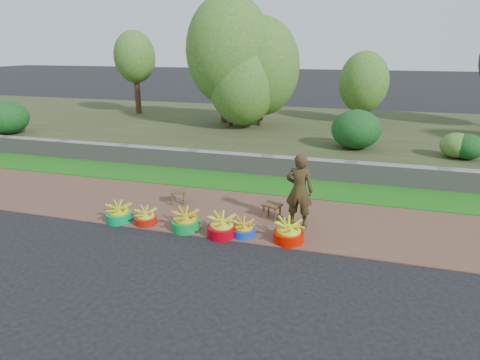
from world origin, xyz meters
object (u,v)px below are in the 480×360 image
(basin_a, at_px, (119,213))
(basin_f, at_px, (289,233))
(basin_d, at_px, (222,227))
(stool_left, at_px, (178,193))
(basin_c, at_px, (186,221))
(basin_e, at_px, (244,229))
(vendor_woman, at_px, (299,190))
(basin_b, at_px, (146,217))
(stool_right, at_px, (272,207))

(basin_a, relative_size, basin_f, 0.93)
(basin_d, height_order, stool_left, basin_d)
(basin_a, bearing_deg, basin_f, 0.81)
(basin_c, distance_m, basin_e, 1.16)
(basin_a, bearing_deg, basin_c, 0.19)
(basin_c, xyz_separation_m, vendor_woman, (2.07, 0.78, 0.57))
(basin_d, height_order, basin_e, basin_d)
(basin_b, distance_m, basin_e, 2.03)
(basin_a, xyz_separation_m, basin_f, (3.47, 0.05, 0.01))
(basin_a, distance_m, vendor_woman, 3.66)
(basin_d, relative_size, basin_e, 1.25)
(basin_c, bearing_deg, vendor_woman, 20.64)
(basin_e, bearing_deg, basin_a, -178.98)
(basin_c, xyz_separation_m, basin_e, (1.16, 0.04, -0.03))
(basin_e, relative_size, basin_f, 0.80)
(stool_left, bearing_deg, vendor_woman, -8.41)
(basin_b, height_order, stool_right, stool_right)
(basin_a, bearing_deg, basin_b, 1.69)
(basin_a, height_order, stool_left, basin_a)
(basin_a, relative_size, basin_c, 0.94)
(stool_right, bearing_deg, basin_b, -158.35)
(basin_d, xyz_separation_m, basin_f, (1.24, 0.10, -0.00))
(stool_left, bearing_deg, basin_e, -31.72)
(basin_a, relative_size, basin_d, 0.92)
(basin_c, distance_m, vendor_woman, 2.28)
(stool_left, bearing_deg, basin_a, -122.75)
(basin_f, bearing_deg, stool_left, 157.06)
(basin_c, distance_m, stool_left, 1.38)
(basin_c, bearing_deg, basin_d, -4.01)
(basin_b, distance_m, stool_right, 2.56)
(basin_f, bearing_deg, basin_b, -179.38)
(basin_c, relative_size, basin_e, 1.22)
(basin_b, height_order, basin_e, same)
(vendor_woman, bearing_deg, basin_e, 43.43)
(basin_f, bearing_deg, stool_right, 118.72)
(basin_f, relative_size, stool_right, 1.29)
(basin_e, bearing_deg, basin_f, 0.16)
(stool_right, bearing_deg, basin_d, -126.36)
(basin_a, xyz_separation_m, stool_right, (2.97, 0.96, 0.10))
(stool_right, bearing_deg, basin_f, -61.28)
(vendor_woman, bearing_deg, stool_left, -3.97)
(basin_c, distance_m, stool_right, 1.78)
(basin_b, height_order, basin_c, basin_c)
(basin_b, bearing_deg, vendor_woman, 14.62)
(basin_e, bearing_deg, basin_c, -177.94)
(basin_a, bearing_deg, stool_right, 17.93)
(basin_c, distance_m, basin_d, 0.76)
(basin_b, bearing_deg, basin_c, -0.84)
(stool_right, xyz_separation_m, vendor_woman, (0.56, -0.18, 0.48))
(basin_b, distance_m, vendor_woman, 3.09)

